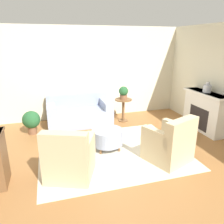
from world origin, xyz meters
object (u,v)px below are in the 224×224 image
object	(u,v)px
side_table	(123,106)
potted_plant_floor	(31,121)
ottoman_table	(107,137)
vase_mantel_near	(207,88)
armchair_right	(170,144)
potted_plant_on_side_table	(124,92)
couch	(79,113)
armchair_left	(69,159)

from	to	relation	value
side_table	potted_plant_floor	size ratio (longest dim) A/B	1.12
ottoman_table	vase_mantel_near	bearing A→B (deg)	6.58
armchair_right	vase_mantel_near	distance (m)	2.25
side_table	vase_mantel_near	size ratio (longest dim) A/B	2.57
side_table	potted_plant_on_side_table	world-z (taller)	potted_plant_on_side_table
armchair_right	potted_plant_on_side_table	distance (m)	2.55
armchair_right	couch	bearing A→B (deg)	118.52
potted_plant_on_side_table	armchair_right	bearing A→B (deg)	-87.10
couch	armchair_right	size ratio (longest dim) A/B	1.79
armchair_right	potted_plant_floor	world-z (taller)	armchair_right
couch	armchair_right	bearing A→B (deg)	-61.48
ottoman_table	potted_plant_on_side_table	world-z (taller)	potted_plant_on_side_table
armchair_right	vase_mantel_near	world-z (taller)	vase_mantel_near
armchair_left	ottoman_table	xyz separation A→B (m)	(0.94, 0.87, -0.08)
armchair_left	vase_mantel_near	bearing A→B (deg)	17.66
ottoman_table	side_table	size ratio (longest dim) A/B	1.00
potted_plant_on_side_table	potted_plant_floor	xyz separation A→B (m)	(-2.64, -0.23, -0.54)
ottoman_table	side_table	xyz separation A→B (m)	(0.95, 1.63, 0.17)
vase_mantel_near	side_table	bearing A→B (deg)	144.99
potted_plant_on_side_table	potted_plant_floor	world-z (taller)	potted_plant_on_side_table
potted_plant_on_side_table	couch	bearing A→B (deg)	172.88
potted_plant_floor	vase_mantel_near	bearing A→B (deg)	-13.44
couch	armchair_right	world-z (taller)	armchair_right
armchair_left	potted_plant_floor	size ratio (longest dim) A/B	1.63
side_table	potted_plant_floor	bearing A→B (deg)	-175.08
couch	vase_mantel_near	distance (m)	3.60
side_table	armchair_left	bearing A→B (deg)	-127.06
armchair_right	vase_mantel_near	xyz separation A→B (m)	(1.73, 1.19, 0.80)
armchair_left	side_table	size ratio (longest dim) A/B	1.46
potted_plant_floor	ottoman_table	bearing A→B (deg)	-39.61
couch	side_table	xyz separation A→B (m)	(1.32, -0.16, 0.15)
armchair_left	potted_plant_floor	xyz separation A→B (m)	(-0.76, 2.27, -0.01)
armchair_left	ottoman_table	distance (m)	1.28
vase_mantel_near	armchair_right	bearing A→B (deg)	-145.47
armchair_right	armchair_left	bearing A→B (deg)	180.00
armchair_left	side_table	xyz separation A→B (m)	(1.88, 2.49, 0.09)
armchair_left	armchair_right	xyz separation A→B (m)	(2.01, 0.00, 0.00)
vase_mantel_near	potted_plant_floor	bearing A→B (deg)	166.56
couch	armchair_left	xyz separation A→B (m)	(-0.57, -2.66, 0.06)
ottoman_table	armchair_right	bearing A→B (deg)	-38.92
side_table	potted_plant_on_side_table	distance (m)	0.43
armchair_right	vase_mantel_near	bearing A→B (deg)	34.53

